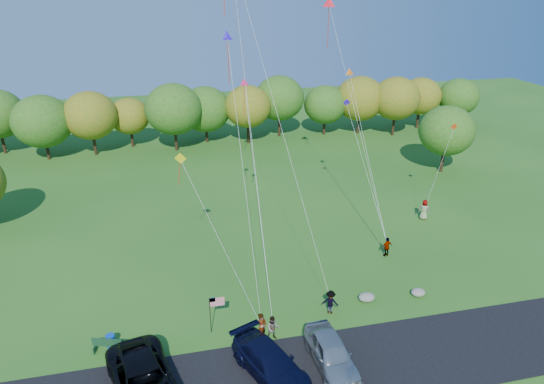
# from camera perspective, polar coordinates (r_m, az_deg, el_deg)

# --- Properties ---
(ground) EXTENTS (140.00, 140.00, 0.00)m
(ground) POSITION_cam_1_polar(r_m,az_deg,el_deg) (31.10, 1.01, -15.73)
(ground) COLOR #255919
(ground) RESTS_ON ground
(asphalt_lane) EXTENTS (44.00, 6.00, 0.06)m
(asphalt_lane) POSITION_cam_1_polar(r_m,az_deg,el_deg) (28.20, 3.09, -20.69)
(asphalt_lane) COLOR black
(asphalt_lane) RESTS_ON ground
(treeline) EXTENTS (75.87, 28.05, 8.55)m
(treeline) POSITION_cam_1_polar(r_m,az_deg,el_deg) (61.72, -4.69, 9.48)
(treeline) COLOR #342413
(treeline) RESTS_ON ground
(minivan_dark) EXTENTS (4.48, 7.04, 1.81)m
(minivan_dark) POSITION_cam_1_polar(r_m,az_deg,el_deg) (27.26, -14.79, -20.82)
(minivan_dark) COLOR black
(minivan_dark) RESTS_ON asphalt_lane
(minivan_navy) EXTENTS (4.18, 5.95, 1.60)m
(minivan_navy) POSITION_cam_1_polar(r_m,az_deg,el_deg) (27.58, -0.18, -19.51)
(minivan_navy) COLOR black
(minivan_navy) RESTS_ON asphalt_lane
(minivan_silver) EXTENTS (2.18, 4.96, 1.66)m
(minivan_silver) POSITION_cam_1_polar(r_m,az_deg,el_deg) (28.32, 6.99, -18.26)
(minivan_silver) COLOR #9DA4A7
(minivan_silver) RESTS_ON asphalt_lane
(flyer_a) EXTENTS (0.81, 0.82, 1.90)m
(flyer_a) POSITION_cam_1_polar(r_m,az_deg,el_deg) (29.66, -1.21, -15.63)
(flyer_a) COLOR #4C4C59
(flyer_a) RESTS_ON ground
(flyer_b) EXTENTS (0.85, 0.72, 1.56)m
(flyer_b) POSITION_cam_1_polar(r_m,az_deg,el_deg) (29.88, 0.11, -15.70)
(flyer_b) COLOR #4C4C59
(flyer_b) RESTS_ON ground
(flyer_c) EXTENTS (1.22, 1.02, 1.64)m
(flyer_c) POSITION_cam_1_polar(r_m,az_deg,el_deg) (32.02, 6.90, -12.73)
(flyer_c) COLOR #4C4C59
(flyer_c) RESTS_ON ground
(flyer_d) EXTENTS (0.99, 0.58, 1.59)m
(flyer_d) POSITION_cam_1_polar(r_m,az_deg,el_deg) (38.75, 13.38, -6.30)
(flyer_d) COLOR #4C4C59
(flyer_d) RESTS_ON ground
(flyer_e) EXTENTS (1.09, 0.95, 1.87)m
(flyer_e) POSITION_cam_1_polar(r_m,az_deg,el_deg) (45.33, 17.48, -2.01)
(flyer_e) COLOR #4C4C59
(flyer_e) RESTS_ON ground
(park_bench) EXTENTS (1.71, 0.81, 0.97)m
(park_bench) POSITION_cam_1_polar(r_m,az_deg,el_deg) (30.70, -18.81, -16.60)
(park_bench) COLOR #163D21
(park_bench) RESTS_ON ground
(trash_barrel) EXTENTS (0.53, 0.53, 0.80)m
(trash_barrel) POSITION_cam_1_polar(r_m,az_deg,el_deg) (31.07, -18.45, -16.28)
(trash_barrel) COLOR #0A3BA3
(trash_barrel) RESTS_ON ground
(flag_assembly) EXTENTS (0.93, 0.60, 2.50)m
(flag_assembly) POSITION_cam_1_polar(r_m,az_deg,el_deg) (29.91, -6.80, -13.19)
(flag_assembly) COLOR black
(flag_assembly) RESTS_ON ground
(boulder_near) EXTENTS (1.12, 0.87, 0.56)m
(boulder_near) POSITION_cam_1_polar(r_m,az_deg,el_deg) (33.75, 11.07, -12.05)
(boulder_near) COLOR gray
(boulder_near) RESTS_ON ground
(boulder_far) EXTENTS (0.98, 0.81, 0.51)m
(boulder_far) POSITION_cam_1_polar(r_m,az_deg,el_deg) (35.08, 16.81, -11.23)
(boulder_far) COLOR gray
(boulder_far) RESTS_ON ground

